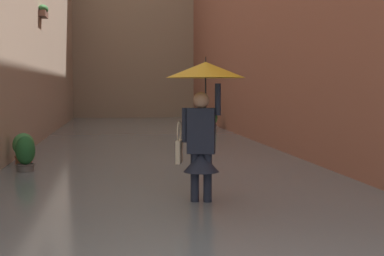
# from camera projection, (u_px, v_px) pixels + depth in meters

# --- Properties ---
(ground_plane) EXTENTS (65.91, 65.91, 0.00)m
(ground_plane) POSITION_uv_depth(u_px,v_px,m) (149.00, 148.00, 15.62)
(ground_plane) COLOR slate
(flood_water) EXTENTS (7.15, 32.36, 0.16)m
(flood_water) POSITION_uv_depth(u_px,v_px,m) (149.00, 146.00, 15.61)
(flood_water) COLOR slate
(flood_water) RESTS_ON ground_plane
(building_facade_far) EXTENTS (9.95, 1.80, 11.48)m
(building_facade_far) POSITION_uv_depth(u_px,v_px,m) (133.00, 14.00, 29.10)
(building_facade_far) COLOR gray
(building_facade_far) RESTS_ON ground_plane
(person_wading) EXTENTS (1.11, 1.11, 2.18)m
(person_wading) POSITION_uv_depth(u_px,v_px,m) (204.00, 101.00, 7.46)
(person_wading) COLOR #4C4233
(person_wading) RESTS_ON ground_plane
(potted_plant_near_left) EXTENTS (0.45, 0.45, 0.87)m
(potted_plant_near_left) POSITION_uv_depth(u_px,v_px,m) (212.00, 121.00, 20.75)
(potted_plant_near_left) COLOR #66605B
(potted_plant_near_left) RESTS_ON ground_plane
(potted_plant_far_right) EXTENTS (0.37, 0.37, 0.84)m
(potted_plant_far_right) POSITION_uv_depth(u_px,v_px,m) (25.00, 157.00, 10.29)
(potted_plant_far_right) COLOR #66605B
(potted_plant_far_right) RESTS_ON ground_plane
(potted_plant_near_right) EXTENTS (0.44, 0.44, 0.81)m
(potted_plant_near_right) POSITION_uv_depth(u_px,v_px,m) (24.00, 150.00, 11.27)
(potted_plant_near_right) COLOR #9E563D
(potted_plant_near_right) RESTS_ON ground_plane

